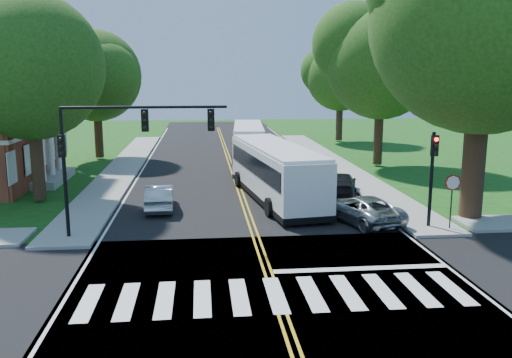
{
  "coord_description": "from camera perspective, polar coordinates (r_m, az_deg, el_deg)",
  "views": [
    {
      "loc": [
        -2.35,
        -17.06,
        7.12
      ],
      "look_at": [
        0.14,
        7.22,
        2.4
      ],
      "focal_mm": 38.0,
      "sensor_mm": 36.0,
      "label": 1
    }
  ],
  "objects": [
    {
      "name": "crosswalk",
      "position": [
        18.17,
        2.09,
        -12.07
      ],
      "size": [
        12.6,
        3.0,
        0.01
      ],
      "primitive_type": "cube",
      "color": "silver",
      "rests_on": "road"
    },
    {
      "name": "road",
      "position": [
        35.85,
        -1.98,
        -0.51
      ],
      "size": [
        14.0,
        96.0,
        0.01
      ],
      "primitive_type": "cube",
      "color": "black",
      "rests_on": "ground"
    },
    {
      "name": "edge_line_w",
      "position": [
        39.95,
        -12.15,
        0.45
      ],
      "size": [
        0.12,
        70.0,
        0.01
      ],
      "primitive_type": "cube",
      "color": "silver",
      "rests_on": "road"
    },
    {
      "name": "signal_ne",
      "position": [
        26.09,
        18.09,
        1.24
      ],
      "size": [
        0.3,
        0.46,
        4.4
      ],
      "color": "black",
      "rests_on": "ground"
    },
    {
      "name": "signal_nw",
      "position": [
        23.9,
        -14.28,
        4.03
      ],
      "size": [
        7.15,
        0.46,
        5.66
      ],
      "color": "black",
      "rests_on": "ground"
    },
    {
      "name": "bus_follow",
      "position": [
        46.24,
        -0.81,
        4.02
      ],
      "size": [
        3.33,
        11.41,
        2.91
      ],
      "rotation": [
        0.0,
        0.0,
        3.07
      ],
      "color": "white",
      "rests_on": "road"
    },
    {
      "name": "dark_sedan",
      "position": [
        32.7,
        8.85,
        -0.54
      ],
      "size": [
        3.0,
        4.94,
        1.34
      ],
      "primitive_type": "imported",
      "rotation": [
        0.0,
        0.0,
        2.88
      ],
      "color": "black",
      "rests_on": "road"
    },
    {
      "name": "bus_lead",
      "position": [
        31.08,
        2.04,
        0.87
      ],
      "size": [
        4.3,
        12.49,
        3.17
      ],
      "rotation": [
        0.0,
        0.0,
        3.28
      ],
      "color": "white",
      "rests_on": "road"
    },
    {
      "name": "stop_bar",
      "position": [
        20.8,
        11.0,
        -9.23
      ],
      "size": [
        6.6,
        0.4,
        0.01
      ],
      "primitive_type": "cube",
      "color": "silver",
      "rests_on": "road"
    },
    {
      "name": "cross_road",
      "position": [
        18.63,
        1.88,
        -11.5
      ],
      "size": [
        60.0,
        12.0,
        0.01
      ],
      "primitive_type": "cube",
      "color": "black",
      "rests_on": "ground"
    },
    {
      "name": "sidewalk_nw",
      "position": [
        43.06,
        -13.72,
        1.21
      ],
      "size": [
        2.6,
        40.0,
        0.15
      ],
      "primitive_type": "cube",
      "color": "gray",
      "rests_on": "ground"
    },
    {
      "name": "tree_west_far",
      "position": [
        47.85,
        -16.54,
        10.35
      ],
      "size": [
        7.6,
        7.6,
        10.67
      ],
      "color": "#342014",
      "rests_on": "ground"
    },
    {
      "name": "ground",
      "position": [
        18.63,
        1.88,
        -11.52
      ],
      "size": [
        140.0,
        140.0,
        0.0
      ],
      "primitive_type": "plane",
      "color": "#154711",
      "rests_on": "ground"
    },
    {
      "name": "tree_east_far",
      "position": [
        58.96,
        8.89,
        10.57
      ],
      "size": [
        7.2,
        7.2,
        10.34
      ],
      "color": "#342014",
      "rests_on": "ground"
    },
    {
      "name": "tree_west_near",
      "position": [
        32.38,
        -22.69,
        10.84
      ],
      "size": [
        8.0,
        8.0,
        11.4
      ],
      "color": "#342014",
      "rests_on": "ground"
    },
    {
      "name": "stop_sign",
      "position": [
        26.18,
        19.98,
        -0.93
      ],
      "size": [
        0.76,
        0.08,
        2.53
      ],
      "color": "black",
      "rests_on": "ground"
    },
    {
      "name": "sidewalk_ne",
      "position": [
        43.95,
        8.25,
        1.61
      ],
      "size": [
        2.6,
        40.0,
        0.15
      ],
      "primitive_type": "cube",
      "color": "gray",
      "rests_on": "ground"
    },
    {
      "name": "hatchback",
      "position": [
        29.33,
        -10.13,
        -1.9
      ],
      "size": [
        1.6,
        4.13,
        1.34
      ],
      "primitive_type": "imported",
      "rotation": [
        0.0,
        0.0,
        3.19
      ],
      "color": "#B3B6BA",
      "rests_on": "road"
    },
    {
      "name": "center_line",
      "position": [
        39.77,
        -2.37,
        0.64
      ],
      "size": [
        0.36,
        70.0,
        0.01
      ],
      "primitive_type": "cube",
      "color": "gold",
      "rests_on": "road"
    },
    {
      "name": "edge_line_e",
      "position": [
        40.74,
        7.22,
        0.81
      ],
      "size": [
        0.12,
        70.0,
        0.01
      ],
      "primitive_type": "cube",
      "color": "silver",
      "rests_on": "road"
    },
    {
      "name": "tree_east_mid",
      "position": [
        43.34,
        13.06,
        11.65
      ],
      "size": [
        8.4,
        8.4,
        11.93
      ],
      "color": "#342014",
      "rests_on": "ground"
    },
    {
      "name": "suv",
      "position": [
        26.9,
        11.11,
        -3.12
      ],
      "size": [
        3.57,
        5.24,
        1.33
      ],
      "primitive_type": "imported",
      "rotation": [
        0.0,
        0.0,
        3.45
      ],
      "color": "#AAADB1",
      "rests_on": "road"
    },
    {
      "name": "tree_ne_big",
      "position": [
        28.5,
        22.95,
        15.15
      ],
      "size": [
        10.8,
        10.8,
        14.91
      ],
      "color": "#342014",
      "rests_on": "ground"
    }
  ]
}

